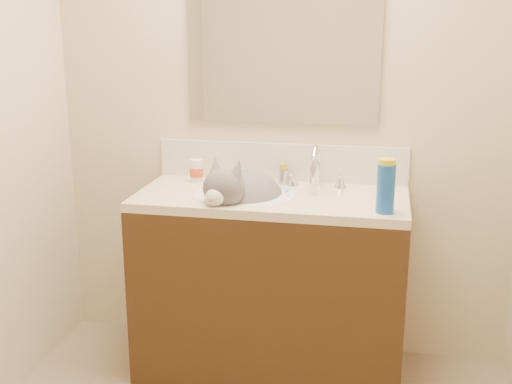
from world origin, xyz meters
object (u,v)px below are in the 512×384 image
at_px(amber_bottle, 283,173).
at_px(spray_can, 386,189).
at_px(faucet, 316,170).
at_px(pill_bottle, 196,171).
at_px(vanity_cabinet, 271,288).
at_px(silver_jar, 284,176).
at_px(basin, 244,210).
at_px(cat, 241,197).

relative_size(amber_bottle, spray_can, 0.46).
bearing_deg(spray_can, faucet, 134.44).
bearing_deg(pill_bottle, vanity_cabinet, -21.56).
bearing_deg(spray_can, vanity_cabinet, 159.54).
distance_m(vanity_cabinet, silver_jar, 0.53).
bearing_deg(basin, amber_bottle, 61.08).
bearing_deg(faucet, vanity_cabinet, -142.71).
bearing_deg(amber_bottle, pill_bottle, -171.23).
bearing_deg(vanity_cabinet, silver_jar, 82.92).
height_order(basin, silver_jar, silver_jar).
distance_m(basin, amber_bottle, 0.31).
height_order(cat, pill_bottle, cat).
distance_m(basin, pill_bottle, 0.35).
bearing_deg(faucet, pill_bottle, 178.20).
relative_size(silver_jar, spray_can, 0.34).
xyz_separation_m(amber_bottle, spray_can, (0.48, -0.40, 0.05)).
relative_size(cat, silver_jar, 7.73).
height_order(vanity_cabinet, pill_bottle, pill_bottle).
bearing_deg(pill_bottle, amber_bottle, 8.77).
distance_m(amber_bottle, spray_can, 0.63).
xyz_separation_m(pill_bottle, silver_jar, (0.42, 0.05, -0.02)).
bearing_deg(pill_bottle, basin, -34.19).
distance_m(pill_bottle, silver_jar, 0.42).
bearing_deg(cat, vanity_cabinet, 31.01).
bearing_deg(basin, spray_can, -14.13).
relative_size(vanity_cabinet, faucet, 4.29).
bearing_deg(pill_bottle, silver_jar, 6.95).
bearing_deg(vanity_cabinet, basin, -165.96).
bearing_deg(amber_bottle, cat, -120.63).
relative_size(vanity_cabinet, cat, 2.31).
xyz_separation_m(pill_bottle, amber_bottle, (0.41, 0.06, -0.01)).
relative_size(basin, cat, 0.87).
relative_size(cat, amber_bottle, 5.69).
relative_size(basin, spray_can, 2.26).
distance_m(silver_jar, spray_can, 0.62).
distance_m(cat, pill_bottle, 0.33).
relative_size(pill_bottle, silver_jar, 1.59).
xyz_separation_m(vanity_cabinet, faucet, (0.18, 0.14, 0.54)).
bearing_deg(silver_jar, amber_bottle, 124.54).
height_order(vanity_cabinet, silver_jar, silver_jar).
bearing_deg(spray_can, amber_bottle, 139.88).
distance_m(faucet, cat, 0.37).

